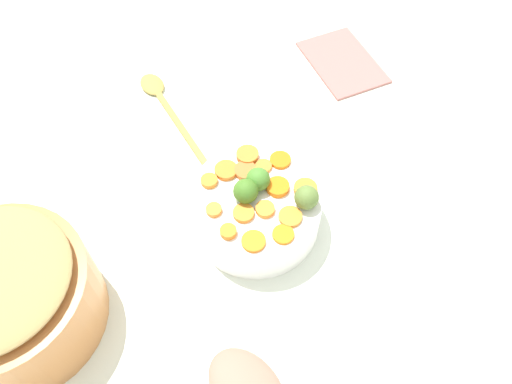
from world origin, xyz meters
The scene contains 23 objects.
tabletop centered at (0.00, 0.00, 0.01)m, with size 2.40×2.40×0.02m, color white.
serving_bowl_carrots centered at (0.01, -0.04, 0.06)m, with size 0.22×0.22×0.09m, color white.
metal_pot centered at (0.16, -0.42, 0.09)m, with size 0.26×0.26×0.13m, color #C67B41.
carrot_slice_0 centered at (-0.06, 0.00, 0.11)m, with size 0.04×0.04×0.01m, color orange.
carrot_slice_1 centered at (-0.04, -0.06, 0.11)m, with size 0.04×0.04×0.01m, color orange.
carrot_slice_2 centered at (0.09, -0.05, 0.11)m, with size 0.04×0.04×0.01m, color orange.
carrot_slice_3 centered at (-0.04, -0.09, 0.11)m, with size 0.04×0.04×0.01m, color orange.
carrot_slice_4 centered at (0.08, -0.01, 0.11)m, with size 0.03×0.03×0.01m, color orange.
carrot_slice_5 centered at (0.04, -0.07, 0.11)m, with size 0.03×0.03×0.01m, color orange.
carrot_slice_6 centered at (0.00, 0.04, 0.11)m, with size 0.04×0.04×0.01m, color orange.
carrot_slice_7 centered at (-0.05, -0.03, 0.11)m, with size 0.03×0.03×0.01m, color orange.
carrot_slice_8 centered at (0.03, -0.11, 0.11)m, with size 0.03×0.03×0.01m, color orange.
carrot_slice_9 centered at (0.05, 0.01, 0.11)m, with size 0.04×0.04×0.01m, color orange.
carrot_slice_10 centered at (-0.07, -0.06, 0.11)m, with size 0.04×0.04×0.01m, color orange.
carrot_slice_11 centered at (-0.01, -0.01, 0.11)m, with size 0.04×0.04×0.01m, color orange.
carrot_slice_12 centered at (-0.02, -0.12, 0.11)m, with size 0.03×0.03×0.01m, color orange.
carrot_slice_13 centered at (0.04, -0.03, 0.11)m, with size 0.03×0.03×0.01m, color orange.
carrot_slice_14 centered at (0.08, -0.09, 0.11)m, with size 0.03×0.03×0.01m, color orange.
brussels_sprout_0 centered at (0.01, -0.06, 0.13)m, with size 0.04×0.04×0.04m, color #437424.
brussels_sprout_1 centered at (0.03, 0.03, 0.13)m, with size 0.04×0.04×0.04m, color olive.
brussels_sprout_2 centered at (-0.01, -0.04, 0.13)m, with size 0.04×0.04×0.04m, color #48822D.
wooden_spoon centered at (-0.30, -0.23, 0.03)m, with size 0.27×0.16×0.01m.
dish_towel centered at (-0.40, 0.17, 0.02)m, with size 0.20×0.14×0.01m, color #AE6D67.
Camera 1 is at (0.48, -0.07, 0.81)m, focal length 36.15 mm.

